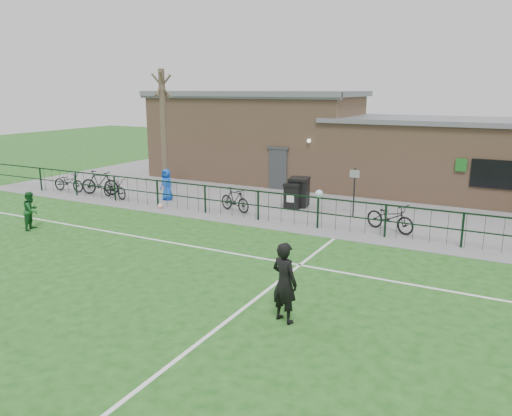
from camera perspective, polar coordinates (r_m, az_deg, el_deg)
The scene contains 20 objects.
ground at distance 12.62m, azimuth -10.92°, elevation -10.45°, with size 90.00×90.00×0.00m, color #1A4E16.
paving_strip at distance 24.11m, azimuth 9.54°, elevation 1.16°, with size 34.00×13.00×0.02m, color slate.
pitch_line_touch at distance 18.94m, azimuth 3.99°, elevation -2.08°, with size 28.00×0.10×0.01m, color white.
pitch_line_mid at distance 15.69m, azimuth -1.72°, elevation -5.36°, with size 28.00×0.10×0.01m, color white.
pitch_line_perp at distance 11.56m, azimuth -2.97°, elevation -12.51°, with size 0.10×16.00×0.01m, color white.
perimeter_fence at distance 18.97m, azimuth 4.26°, elevation -0.20°, with size 28.00×0.10×1.20m, color black.
bare_tree at distance 24.84m, azimuth -10.50°, elevation 8.46°, with size 0.30×0.30×6.00m, color #4B3B2D.
wheelie_bin_left at distance 21.67m, azimuth 4.36°, elevation 1.32°, with size 0.67×0.76×1.01m, color black.
wheelie_bin_right at distance 22.00m, azimuth 4.95°, elevation 1.73°, with size 0.79×0.89×1.19m, color black.
sign_post at distance 20.40m, azimuth 11.14°, elevation 1.76°, with size 0.06×0.06×2.00m, color black.
bicycle_a at distance 26.87m, azimuth -20.63°, elevation 2.82°, with size 0.65×1.86×0.98m, color black.
bicycle_b at distance 25.53m, azimuth -17.42°, elevation 2.78°, with size 0.55×1.96×1.18m, color black.
bicycle_c at distance 24.52m, azimuth -15.88°, elevation 2.18°, with size 0.63×1.80×0.94m, color black.
bicycle_d at distance 21.00m, azimuth -2.44°, elevation 0.95°, with size 0.47×1.68×1.01m, color black.
bicycle_e at distance 18.70m, azimuth 15.07°, elevation -1.03°, with size 0.68×1.96×1.03m, color black.
spectator_child at distance 23.51m, azimuth -10.17°, elevation 2.66°, with size 0.71×0.46×1.46m, color blue.
goalkeeper_kick at distance 11.15m, azimuth 3.37°, elevation -8.24°, with size 1.02×3.78×2.35m.
outfield_player at distance 20.10m, azimuth -24.30°, elevation -0.27°, with size 0.69×0.54×1.42m, color #175323.
ball_ground at distance 22.02m, azimuth -10.87°, elevation 0.23°, with size 0.24×0.24×0.24m, color white.
clubhouse at distance 26.85m, azimuth 10.00°, elevation 7.17°, with size 24.25×5.40×4.96m.
Camera 1 is at (7.39, -8.89, 5.05)m, focal length 35.00 mm.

